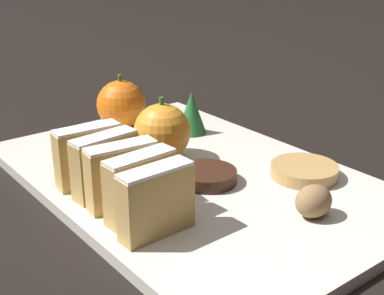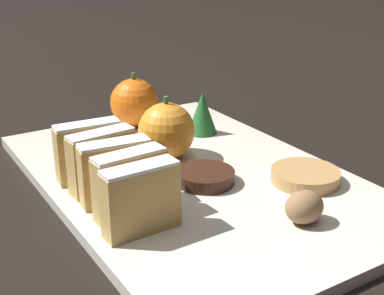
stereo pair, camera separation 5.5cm
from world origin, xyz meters
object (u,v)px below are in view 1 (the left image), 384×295
(chocolate_cookie, at_px, (208,176))
(orange_near, at_px, (121,105))
(orange_far, at_px, (161,132))
(walnut, at_px, (314,201))

(chocolate_cookie, bearing_deg, orange_near, 84.92)
(orange_far, relative_size, chocolate_cookie, 1.20)
(orange_far, bearing_deg, chocolate_cookie, -88.80)
(orange_near, relative_size, chocolate_cookie, 1.19)
(orange_near, distance_m, walnut, 0.31)
(orange_near, xyz_separation_m, walnut, (0.01, -0.31, -0.02))
(orange_near, relative_size, walnut, 1.96)
(orange_far, bearing_deg, walnut, -81.14)
(orange_near, xyz_separation_m, chocolate_cookie, (-0.02, -0.20, -0.02))
(orange_near, distance_m, chocolate_cookie, 0.20)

